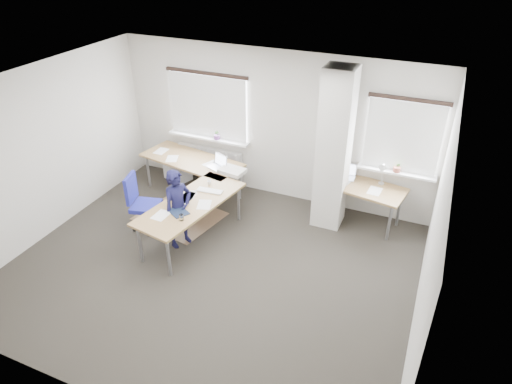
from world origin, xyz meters
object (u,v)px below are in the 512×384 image
at_px(task_chair, 145,214).
at_px(person, 179,209).
at_px(desk_side, 363,188).
at_px(desk_main, 194,181).

bearing_deg(task_chair, person, -24.01).
relative_size(desk_side, task_chair, 1.47).
xyz_separation_m(desk_main, person, (0.21, -0.85, -0.01)).
bearing_deg(task_chair, desk_side, 12.29).
xyz_separation_m(desk_main, task_chair, (-0.59, -0.71, -0.41)).
xyz_separation_m(task_chair, person, (0.80, -0.14, 0.39)).
bearing_deg(task_chair, desk_main, 36.34).
bearing_deg(desk_side, person, -134.96).
bearing_deg(desk_main, task_chair, -119.72).
bearing_deg(person, desk_main, 38.06).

